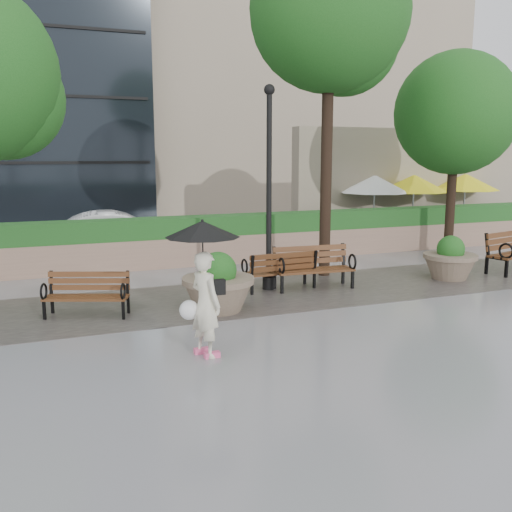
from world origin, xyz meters
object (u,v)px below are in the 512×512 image
object	(u,v)px
bench_1	(87,304)
bench_3	(314,276)
pedestrian	(204,275)
car_right	(117,232)
planter_right	(450,262)
lamppost	(269,201)
planter_left	(218,288)
bench_2	(280,278)

from	to	relation	value
bench_1	bench_3	distance (m)	5.08
bench_1	pedestrian	size ratio (longest dim) A/B	0.80
car_right	planter_right	bearing A→B (deg)	-131.87
lamppost	pedestrian	world-z (taller)	lamppost
planter_left	bench_3	bearing A→B (deg)	21.16
lamppost	bench_1	bearing A→B (deg)	-169.21
planter_right	bench_3	bearing A→B (deg)	175.20
lamppost	car_right	bearing A→B (deg)	111.51
bench_2	pedestrian	size ratio (longest dim) A/B	0.81
bench_1	planter_right	world-z (taller)	planter_right
planter_left	car_right	bearing A→B (deg)	96.44
planter_right	lamppost	xyz separation A→B (m)	(-4.60, 0.63, 1.59)
planter_right	pedestrian	size ratio (longest dim) A/B	0.63
bench_2	planter_left	xyz separation A→B (m)	(-1.86, -1.23, 0.20)
car_right	pedestrian	bearing A→B (deg)	-177.88
bench_2	bench_3	world-z (taller)	bench_3
pedestrian	planter_left	bearing A→B (deg)	-43.82
bench_2	bench_3	bearing A→B (deg)	161.50
planter_left	pedestrian	distance (m)	2.61
planter_left	car_right	world-z (taller)	car_right
bench_3	planter_right	distance (m)	3.63
pedestrian	bench_1	bearing A→B (deg)	6.24
bench_3	pedestrian	xyz separation A→B (m)	(-3.56, -3.31, 0.98)
planter_right	lamppost	distance (m)	4.91
bench_3	planter_right	xyz separation A→B (m)	(3.61, -0.30, 0.14)
bench_1	car_right	world-z (taller)	car_right
bench_2	car_right	size ratio (longest dim) A/B	0.43
bench_2	planter_right	distance (m)	4.40
planter_left	lamppost	xyz separation A→B (m)	(1.63, 1.33, 1.55)
bench_1	pedestrian	world-z (taller)	pedestrian
bench_1	planter_left	bearing A→B (deg)	8.29
planter_right	car_right	bearing A→B (deg)	135.54
bench_3	pedestrian	world-z (taller)	pedestrian
lamppost	pedestrian	bearing A→B (deg)	-125.39
planter_right	bench_1	bearing A→B (deg)	-179.00
bench_2	planter_left	size ratio (longest dim) A/B	1.18
pedestrian	planter_right	bearing A→B (deg)	-88.67
bench_1	car_right	xyz separation A→B (m)	(1.58, 7.11, 0.40)
bench_1	planter_right	distance (m)	8.68
planter_left	planter_right	size ratio (longest dim) A/B	1.09
bench_1	lamppost	distance (m)	4.51
bench_1	car_right	size ratio (longest dim) A/B	0.42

